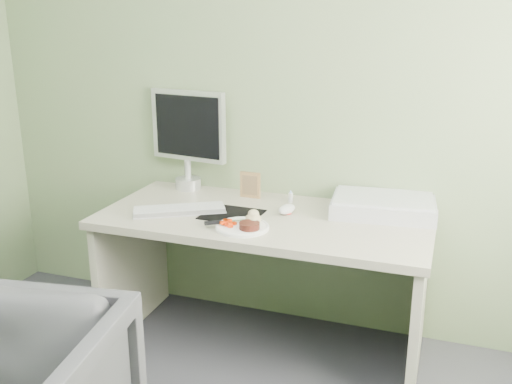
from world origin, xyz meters
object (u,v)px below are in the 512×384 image
(desk, at_px, (264,250))
(plate, at_px, (242,227))
(scanner, at_px, (383,207))
(monitor, at_px, (188,134))

(desk, xyz_separation_m, plate, (-0.04, -0.20, 0.19))
(scanner, relative_size, monitor, 0.90)
(plate, bearing_deg, monitor, 134.74)
(desk, distance_m, monitor, 0.80)
(plate, xyz_separation_m, monitor, (-0.51, 0.52, 0.30))
(scanner, distance_m, monitor, 1.13)
(desk, bearing_deg, plate, -100.43)
(desk, relative_size, scanner, 3.24)
(plate, height_order, monitor, monitor)
(plate, distance_m, monitor, 0.79)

